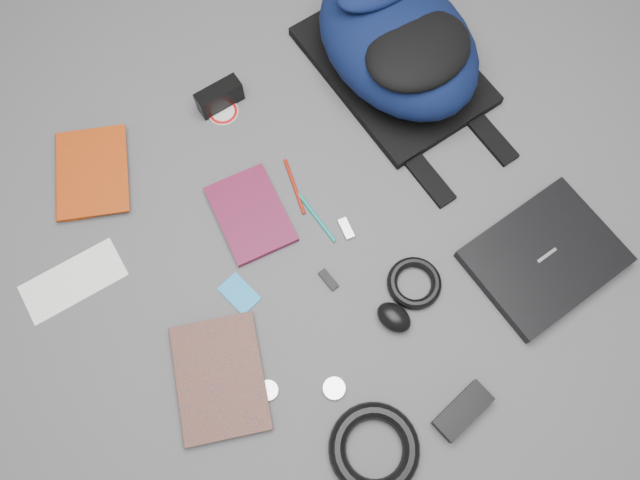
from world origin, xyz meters
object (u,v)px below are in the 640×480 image
laptop (544,257)px  compact_camera (219,97)px  textbook_red (56,178)px  mouse (394,317)px  backpack (398,42)px  dvd_case (251,214)px  power_brick (463,411)px  comic_book (177,387)px

laptop → compact_camera: (-0.44, 0.73, 0.02)m
textbook_red → mouse: size_ratio=2.84×
backpack → dvd_case: (-0.50, -0.17, -0.10)m
laptop → dvd_case: 0.68m
backpack → laptop: 0.61m
dvd_case → mouse: (0.15, -0.38, 0.01)m
textbook_red → dvd_case: (0.35, -0.31, -0.00)m
power_brick → mouse: bearing=82.6°
dvd_case → backpack: bearing=23.8°
backpack → comic_book: (-0.83, -0.44, -0.10)m
comic_book → mouse: size_ratio=3.15×
mouse → textbook_red: bearing=105.1°
comic_book → compact_camera: size_ratio=2.22×
backpack → dvd_case: size_ratio=2.42×
laptop → dvd_case: size_ratio=1.51×
dvd_case → textbook_red: bearing=143.4°
mouse → compact_camera: bearing=75.0°
laptop → dvd_case: laptop is taller
comic_book → compact_camera: bearing=73.4°
backpack → compact_camera: backpack is taller
laptop → dvd_case: (-0.52, 0.43, -0.01)m
laptop → mouse: bearing=166.6°
textbook_red → comic_book: bearing=-65.0°
laptop → textbook_red: 1.15m
comic_book → mouse: (0.47, -0.11, 0.01)m
comic_book → dvd_case: bearing=58.3°
textbook_red → dvd_case: 0.47m
comic_book → power_brick: bearing=-16.6°
dvd_case → laptop: bearing=-34.7°
dvd_case → compact_camera: compact_camera is taller
dvd_case → compact_camera: size_ratio=1.85×
laptop → textbook_red: (-0.87, 0.75, -0.00)m
dvd_case → power_brick: (0.17, -0.61, 0.01)m
mouse → comic_book: bearing=145.9°
backpack → compact_camera: bearing=159.1°
backpack → comic_book: size_ratio=2.02×
textbook_red → comic_book: size_ratio=0.90×
laptop → power_brick: size_ratio=2.47×
textbook_red → compact_camera: 0.43m
textbook_red → dvd_case: size_ratio=1.08×
textbook_red → compact_camera: bearing=20.2°
comic_book → compact_camera: 0.70m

